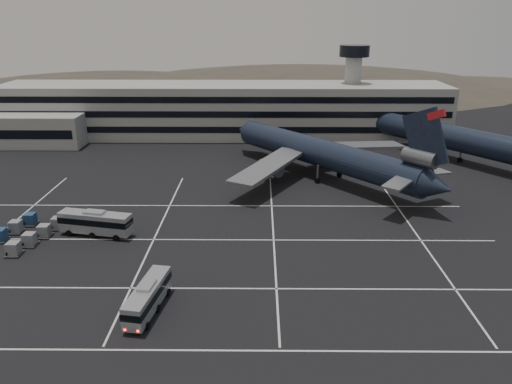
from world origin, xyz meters
TOP-DOWN VIEW (x-y plane):
  - ground at (0.00, 0.00)m, footprint 260.00×260.00m
  - lane_markings at (0.95, 0.72)m, footprint 90.00×55.62m
  - terminal at (-2.95, 71.14)m, footprint 125.00×26.00m
  - hills at (17.99, 170.00)m, footprint 352.00×180.00m
  - trijet_main at (22.90, 33.69)m, footprint 41.04×48.20m
  - trijet_far at (55.88, 44.86)m, footprint 38.84×50.04m
  - bus_near at (-2.71, -14.95)m, footprint 3.81×10.19m
  - bus_far at (-15.02, 5.53)m, footprint 11.52×4.90m
  - tug_b at (-3.13, -13.65)m, footprint 2.73×2.77m
  - uld_cluster at (-25.64, 4.05)m, footprint 10.33×13.34m

SIDE VIEW (x-z plane):
  - hills at x=17.99m, z-range -34.07..9.93m
  - ground at x=0.00m, z-range 0.00..0.00m
  - lane_markings at x=0.95m, z-range 0.00..0.01m
  - tug_b at x=-3.13m, z-range -0.09..1.48m
  - uld_cluster at x=-25.64m, z-range -0.02..1.92m
  - bus_near at x=-2.71m, z-range 0.17..3.68m
  - bus_far at x=-15.02m, z-range 0.19..4.15m
  - trijet_main at x=22.90m, z-range -3.79..14.29m
  - trijet_far at x=55.88m, z-range -3.61..14.47m
  - terminal at x=-2.95m, z-range -5.07..18.93m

